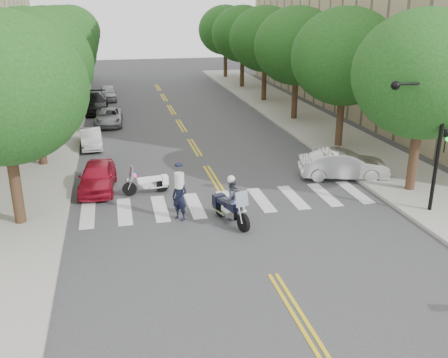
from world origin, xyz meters
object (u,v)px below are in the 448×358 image
object	(u,v)px
motorcycle_police	(230,202)
convertible	(343,165)
motorcycle_parked	(150,183)
officer_standing	(180,197)

from	to	relation	value
motorcycle_police	convertible	size ratio (longest dim) A/B	0.55
motorcycle_parked	officer_standing	distance (m)	3.53
officer_standing	convertible	distance (m)	9.49
motorcycle_police	officer_standing	distance (m)	2.11
officer_standing	convertible	bearing A→B (deg)	65.67
motorcycle_police	convertible	distance (m)	8.05
officer_standing	convertible	xyz separation A→B (m)	(8.89, 3.33, -0.24)
motorcycle_police	motorcycle_parked	world-z (taller)	motorcycle_police
motorcycle_police	motorcycle_parked	xyz separation A→B (m)	(-2.94, 4.12, -0.42)
convertible	motorcycle_parked	bearing A→B (deg)	103.89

